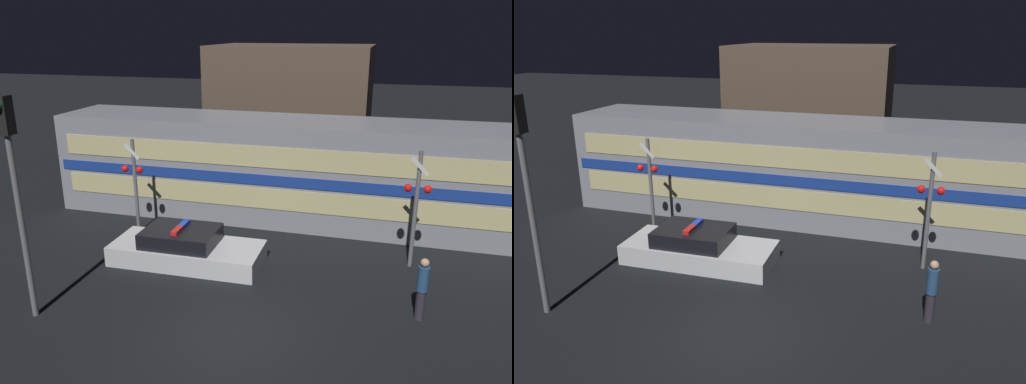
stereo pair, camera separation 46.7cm
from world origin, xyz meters
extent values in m
plane|color=black|center=(0.00, 0.00, 0.00)|extent=(120.00, 120.00, 0.00)
cube|color=gray|center=(0.59, 8.27, 1.93)|extent=(20.13, 3.15, 3.87)
cube|color=#193899|center=(0.59, 6.69, 1.93)|extent=(19.73, 0.03, 0.39)
cube|color=beige|center=(0.59, 6.69, 1.24)|extent=(19.12, 0.02, 0.77)
cube|color=beige|center=(0.59, 6.69, 2.78)|extent=(19.12, 0.02, 0.77)
cube|color=silver|center=(-2.60, 3.45, 0.32)|extent=(4.81, 2.00, 0.63)
cube|color=black|center=(-2.79, 3.45, 0.88)|extent=(2.32, 1.73, 0.49)
cube|color=red|center=(-2.78, 3.16, 1.18)|extent=(0.21, 0.58, 0.12)
cube|color=blue|center=(-2.79, 3.73, 1.18)|extent=(0.21, 0.58, 0.12)
cylinder|color=#2D2833|center=(4.43, 2.03, 0.40)|extent=(0.24, 0.24, 0.81)
cylinder|color=navy|center=(4.43, 2.03, 1.14)|extent=(0.29, 0.29, 0.67)
sphere|color=tan|center=(4.43, 2.03, 1.59)|extent=(0.22, 0.22, 0.22)
cylinder|color=slate|center=(4.24, 5.09, 1.86)|extent=(0.13, 0.13, 3.72)
sphere|color=red|center=(3.96, 4.95, 2.60)|extent=(0.25, 0.25, 0.25)
sphere|color=red|center=(4.52, 4.95, 2.60)|extent=(0.25, 0.25, 0.25)
cube|color=white|center=(4.24, 5.00, 3.27)|extent=(0.58, 0.03, 0.58)
cylinder|color=slate|center=(-5.29, 5.24, 1.74)|extent=(0.13, 0.13, 3.48)
sphere|color=red|center=(-5.57, 5.10, 2.43)|extent=(0.25, 0.25, 0.25)
sphere|color=red|center=(-5.01, 5.10, 2.43)|extent=(0.25, 0.25, 0.25)
cube|color=white|center=(-5.29, 5.16, 3.06)|extent=(0.58, 0.03, 0.58)
cylinder|color=slate|center=(-5.20, -0.49, 2.39)|extent=(0.15, 0.15, 4.79)
cube|color=black|center=(-5.20, -0.49, 5.24)|extent=(0.30, 0.30, 0.90)
cube|color=brown|center=(-1.79, 15.51, 3.16)|extent=(7.86, 5.17, 6.33)
camera|label=1|loc=(3.41, -9.89, 7.13)|focal=35.00mm
camera|label=2|loc=(3.86, -9.76, 7.13)|focal=35.00mm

